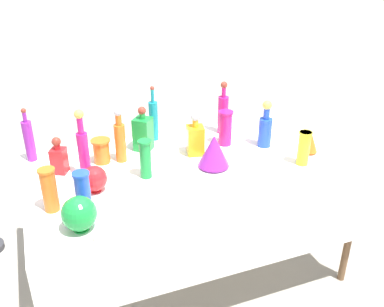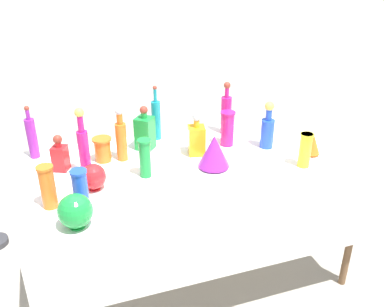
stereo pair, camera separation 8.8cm
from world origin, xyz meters
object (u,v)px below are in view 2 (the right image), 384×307
at_px(tall_bottle_2, 268,129).
at_px(round_bowl_1, 93,177).
at_px(tall_bottle_3, 32,137).
at_px(slender_vase_1, 227,128).
at_px(square_decanter_0, 145,132).
at_px(round_bowl_0, 75,211).
at_px(tall_bottle_4, 121,138).
at_px(fluted_vase_0, 313,144).
at_px(slender_vase_5, 305,149).
at_px(tall_bottle_1, 156,119).
at_px(slender_vase_0, 48,186).
at_px(slender_vase_4, 80,189).
at_px(fluted_vase_1, 214,151).
at_px(tall_bottle_0, 226,113).
at_px(tall_bottle_5, 84,147).
at_px(square_decanter_1, 197,138).
at_px(square_decanter_2, 60,156).
at_px(cardboard_box_behind_left, 196,158).
at_px(slender_vase_2, 103,149).
at_px(slender_vase_3, 145,157).

xyz_separation_m(tall_bottle_2, round_bowl_1, (-1.15, -0.17, -0.05)).
bearing_deg(tall_bottle_3, slender_vase_1, -10.56).
distance_m(square_decanter_0, round_bowl_0, 0.89).
bearing_deg(tall_bottle_4, fluted_vase_0, -15.78).
height_order(slender_vase_1, slender_vase_5, slender_vase_1).
height_order(tall_bottle_2, slender_vase_1, tall_bottle_2).
height_order(tall_bottle_1, slender_vase_0, tall_bottle_1).
height_order(slender_vase_4, fluted_vase_0, slender_vase_4).
xyz_separation_m(tall_bottle_2, fluted_vase_1, (-0.43, -0.15, -0.02)).
height_order(tall_bottle_0, round_bowl_0, tall_bottle_0).
bearing_deg(slender_vase_5, fluted_vase_0, 41.29).
distance_m(tall_bottle_4, fluted_vase_1, 0.58).
xyz_separation_m(tall_bottle_4, slender_vase_1, (0.70, -0.02, -0.02)).
bearing_deg(slender_vase_0, slender_vase_4, -23.68).
bearing_deg(slender_vase_4, fluted_vase_0, 5.69).
distance_m(square_decanter_0, slender_vase_1, 0.54).
relative_size(tall_bottle_4, fluted_vase_0, 2.34).
relative_size(tall_bottle_5, fluted_vase_1, 2.02).
distance_m(slender_vase_4, round_bowl_0, 0.16).
height_order(square_decanter_1, slender_vase_1, square_decanter_1).
bearing_deg(square_decanter_2, cardboard_box_behind_left, 38.49).
distance_m(tall_bottle_4, round_bowl_0, 0.71).
xyz_separation_m(tall_bottle_0, cardboard_box_behind_left, (0.05, 0.76, -0.73)).
height_order(slender_vase_4, cardboard_box_behind_left, slender_vase_4).
xyz_separation_m(tall_bottle_1, slender_vase_4, (-0.58, -0.70, -0.03)).
bearing_deg(slender_vase_0, tall_bottle_3, 96.42).
bearing_deg(tall_bottle_1, slender_vase_2, -152.27).
height_order(slender_vase_0, cardboard_box_behind_left, slender_vase_0).
bearing_deg(tall_bottle_2, tall_bottle_4, 171.97).
bearing_deg(square_decanter_0, round_bowl_1, -133.59).
relative_size(slender_vase_4, fluted_vase_0, 1.51).
bearing_deg(fluted_vase_0, tall_bottle_3, 162.20).
height_order(tall_bottle_0, slender_vase_2, tall_bottle_0).
height_order(tall_bottle_1, round_bowl_0, tall_bottle_1).
relative_size(square_decanter_0, square_decanter_1, 1.06).
xyz_separation_m(square_decanter_1, slender_vase_2, (-0.58, 0.10, -0.03)).
bearing_deg(tall_bottle_4, tall_bottle_5, -151.10).
xyz_separation_m(slender_vase_3, round_bowl_0, (-0.43, -0.38, -0.03)).
xyz_separation_m(tall_bottle_1, fluted_vase_1, (0.22, -0.51, -0.04)).
relative_size(tall_bottle_0, tall_bottle_2, 1.18).
relative_size(slender_vase_5, round_bowl_0, 1.22).
distance_m(square_decanter_2, slender_vase_0, 0.40).
distance_m(tall_bottle_0, slender_vase_4, 1.24).
relative_size(square_decanter_1, round_bowl_0, 1.59).
distance_m(tall_bottle_2, slender_vase_0, 1.41).
relative_size(tall_bottle_2, slender_vase_3, 1.36).
bearing_deg(slender_vase_4, slender_vase_3, 30.26).
relative_size(square_decanter_1, cardboard_box_behind_left, 0.64).
xyz_separation_m(square_decanter_0, slender_vase_5, (0.85, -0.55, -0.01)).
relative_size(tall_bottle_3, cardboard_box_behind_left, 0.79).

